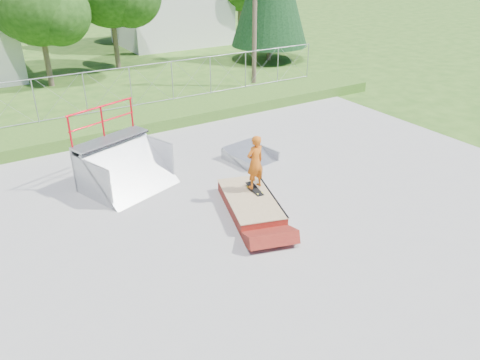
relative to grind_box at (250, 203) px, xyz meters
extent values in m
plane|color=#2D5919|center=(0.01, -0.73, -0.21)|extent=(120.00, 120.00, 0.00)
cube|color=#999996|center=(0.01, -0.73, -0.19)|extent=(20.00, 16.00, 0.04)
cube|color=#2D5919|center=(0.01, 8.77, 0.04)|extent=(24.00, 3.00, 0.50)
cube|color=maroon|center=(0.00, 0.00, -0.01)|extent=(2.06, 3.03, 0.39)
cube|color=tan|center=(0.00, 0.00, 0.19)|extent=(2.09, 3.06, 0.03)
cube|color=black|center=(0.34, 0.29, 0.25)|extent=(0.28, 0.81, 0.13)
imported|color=#C75A12|center=(0.34, 0.29, 1.07)|extent=(0.64, 0.46, 1.63)
cube|color=white|center=(9.01, 25.27, 2.29)|extent=(8.00, 6.00, 5.00)
cylinder|color=brown|center=(7.51, 11.27, 3.79)|extent=(0.24, 0.24, 8.00)
cylinder|color=brown|center=(-1.99, 17.27, 1.02)|extent=(0.30, 0.30, 2.45)
sphere|color=#17360E|center=(-1.99, 17.27, 4.20)|extent=(4.48, 4.48, 4.48)
sphere|color=#17360E|center=(-1.15, 16.71, 3.64)|extent=(3.36, 3.36, 3.36)
cylinder|color=brown|center=(2.51, 19.27, 1.19)|extent=(0.30, 0.30, 2.80)
cylinder|color=brown|center=(14.01, 23.27, 1.10)|extent=(0.30, 0.30, 2.62)
cylinder|color=brown|center=(5.01, 27.27, 0.84)|extent=(0.30, 0.30, 2.10)
sphere|color=#17360E|center=(5.73, 26.79, 3.09)|extent=(2.88, 2.88, 2.88)
cylinder|color=brown|center=(12.01, 16.27, 0.39)|extent=(0.28, 0.28, 1.20)
camera|label=1|loc=(-6.55, -9.99, 6.78)|focal=35.00mm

